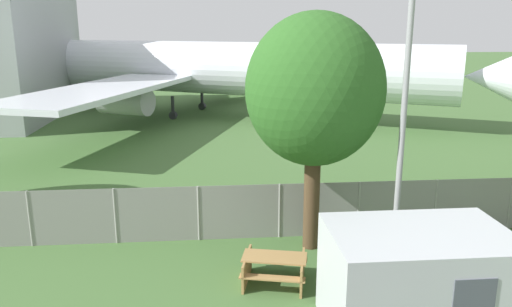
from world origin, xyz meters
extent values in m
cylinder|color=gray|center=(-7.64, 9.97, 0.89)|extent=(0.07, 0.07, 1.77)
cylinder|color=gray|center=(-5.09, 9.97, 0.89)|extent=(0.07, 0.07, 1.77)
cylinder|color=gray|center=(-2.55, 9.97, 0.89)|extent=(0.07, 0.07, 1.77)
cylinder|color=gray|center=(0.00, 9.97, 0.89)|extent=(0.07, 0.07, 1.77)
cylinder|color=gray|center=(2.55, 9.97, 0.89)|extent=(0.07, 0.07, 1.77)
cylinder|color=gray|center=(5.09, 9.97, 0.89)|extent=(0.07, 0.07, 1.77)
cylinder|color=gray|center=(7.64, 9.97, 0.89)|extent=(0.07, 0.07, 1.77)
cube|color=gray|center=(0.00, 9.97, 0.89)|extent=(56.00, 0.01, 1.77)
cylinder|color=white|center=(-2.32, 32.46, 3.56)|extent=(32.85, 18.93, 3.77)
cone|color=white|center=(14.95, 23.84, 3.56)|extent=(5.06, 5.06, 3.77)
cone|color=white|center=(-20.01, 41.29, 3.56)|extent=(5.73, 5.14, 3.39)
cube|color=white|center=(0.46, 41.93, 3.00)|extent=(12.90, 15.68, 0.30)
cylinder|color=#939399|center=(-0.89, 39.98, 2.00)|extent=(3.80, 3.03, 1.70)
cube|color=white|center=(-8.22, 24.54, 3.00)|extent=(9.60, 16.41, 0.30)
cylinder|color=#939399|center=(-7.48, 26.79, 2.00)|extent=(3.80, 3.03, 1.70)
cube|color=white|center=(-17.06, 39.81, 8.28)|extent=(3.14, 1.73, 5.66)
cube|color=white|center=(-16.89, 39.73, 3.94)|extent=(6.41, 8.77, 0.20)
cylinder|color=#2D2D33|center=(7.81, 27.40, 0.84)|extent=(0.24, 0.24, 1.68)
cylinder|color=#2D2D33|center=(7.81, 27.40, 0.28)|extent=(0.64, 0.52, 0.56)
cylinder|color=#2D2D33|center=(-2.87, 35.26, 0.84)|extent=(0.24, 0.24, 1.68)
cylinder|color=#2D2D33|center=(-2.87, 35.26, 0.28)|extent=(0.64, 0.52, 0.56)
cylinder|color=#2D2D33|center=(-4.89, 31.21, 0.84)|extent=(0.24, 0.24, 1.68)
cylinder|color=#2D2D33|center=(-4.89, 31.21, 0.28)|extent=(0.64, 0.52, 0.56)
cube|color=silver|center=(2.26, 4.65, 1.19)|extent=(3.82, 2.54, 2.38)
cube|color=#A37A47|center=(-0.52, 7.06, 0.74)|extent=(1.79, 1.11, 0.04)
cube|color=#A37A47|center=(-0.40, 7.60, 0.44)|extent=(1.68, 0.65, 0.04)
cube|color=#A37A47|center=(-0.65, 6.51, 0.44)|extent=(1.68, 0.65, 0.04)
cube|color=#A37A47|center=(0.19, 6.89, 0.37)|extent=(0.37, 1.38, 0.74)
cube|color=#A37A47|center=(-1.23, 7.22, 0.37)|extent=(0.37, 1.38, 0.74)
cylinder|color=#4C3823|center=(0.85, 9.17, 1.56)|extent=(0.47, 0.47, 3.12)
ellipsoid|color=#2D6023|center=(0.85, 9.17, 4.80)|extent=(3.96, 3.96, 4.35)
cylinder|color=#99999E|center=(2.90, 7.70, 4.18)|extent=(0.16, 0.16, 8.37)
camera|label=1|loc=(-2.04, -4.70, 6.56)|focal=35.00mm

